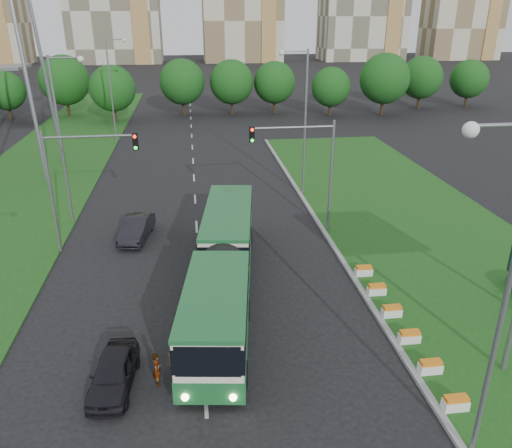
{
  "coord_description": "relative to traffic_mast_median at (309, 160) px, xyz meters",
  "views": [
    {
      "loc": [
        -3.04,
        -22.1,
        14.49
      ],
      "look_at": [
        0.62,
        5.82,
        2.6
      ],
      "focal_mm": 35.0,
      "sensor_mm": 36.0,
      "label": 1
    }
  ],
  "objects": [
    {
      "name": "ground",
      "position": [
        -4.78,
        -10.0,
        -5.35
      ],
      "size": [
        360.0,
        360.0,
        0.0
      ],
      "primitive_type": "plane",
      "color": "black",
      "rests_on": "ground"
    },
    {
      "name": "tree_line",
      "position": [
        5.22,
        45.0,
        -0.85
      ],
      "size": [
        120.0,
        8.0,
        9.0
      ],
      "primitive_type": null,
      "color": "#164B14",
      "rests_on": "ground"
    },
    {
      "name": "car_left_near",
      "position": [
        -11.54,
        -14.74,
        -4.64
      ],
      "size": [
        2.03,
        4.28,
        1.41
      ],
      "primitive_type": "imported",
      "rotation": [
        0.0,
        0.0,
        -0.09
      ],
      "color": "black",
      "rests_on": "ground"
    },
    {
      "name": "median_kerb",
      "position": [
        1.27,
        -2.0,
        -5.26
      ],
      "size": [
        0.3,
        60.0,
        0.18
      ],
      "primitive_type": "cube",
      "color": "gray",
      "rests_on": "ground"
    },
    {
      "name": "shopping_trolley",
      "position": [
        -9.12,
        -13.62,
        -5.05
      ],
      "size": [
        0.35,
        0.37,
        0.6
      ],
      "rotation": [
        0.0,
        0.0,
        -0.02
      ],
      "color": "orange",
      "rests_on": "ground"
    },
    {
      "name": "articulated_bus",
      "position": [
        -6.53,
        -7.86,
        -3.53
      ],
      "size": [
        2.82,
        18.08,
        2.98
      ],
      "rotation": [
        0.0,
        0.0,
        -0.14
      ],
      "color": "silver",
      "rests_on": "ground"
    },
    {
      "name": "car_left_far",
      "position": [
        -11.93,
        0.47,
        -4.59
      ],
      "size": [
        2.39,
        4.85,
        1.53
      ],
      "primitive_type": "imported",
      "rotation": [
        0.0,
        0.0,
        -0.17
      ],
      "color": "black",
      "rests_on": "ground"
    },
    {
      "name": "pedestrian",
      "position": [
        -9.74,
        -14.83,
        -4.58
      ],
      "size": [
        0.47,
        0.62,
        1.54
      ],
      "primitive_type": "imported",
      "rotation": [
        0.0,
        0.0,
        1.76
      ],
      "color": "gray",
      "rests_on": "ground"
    },
    {
      "name": "traffic_mast_median",
      "position": [
        0.0,
        0.0,
        0.0
      ],
      "size": [
        5.76,
        0.32,
        8.0
      ],
      "color": "gray",
      "rests_on": "ground"
    },
    {
      "name": "flower_planters",
      "position": [
        1.92,
        -12.5,
        -4.9
      ],
      "size": [
        1.1,
        11.5,
        0.6
      ],
      "primitive_type": null,
      "color": "white",
      "rests_on": "grass_median"
    },
    {
      "name": "grass_median",
      "position": [
        8.22,
        -2.0,
        -5.27
      ],
      "size": [
        14.0,
        60.0,
        0.15
      ],
      "primitive_type": "cube",
      "color": "#194B15",
      "rests_on": "ground"
    },
    {
      "name": "traffic_mast_left",
      "position": [
        -15.16,
        -1.0,
        0.0
      ],
      "size": [
        5.76,
        0.32,
        8.0
      ],
      "color": "gray",
      "rests_on": "ground"
    },
    {
      "name": "lane_markings",
      "position": [
        -7.78,
        10.0,
        -5.35
      ],
      "size": [
        0.2,
        100.0,
        0.01
      ],
      "primitive_type": null,
      "color": "#B6B6AF",
      "rests_on": "ground"
    },
    {
      "name": "street_lamps",
      "position": [
        -7.78,
        0.0,
        0.65
      ],
      "size": [
        36.0,
        60.0,
        12.0
      ],
      "primitive_type": null,
      "color": "gray",
      "rests_on": "ground"
    },
    {
      "name": "left_verge",
      "position": [
        -22.78,
        15.0,
        -5.3
      ],
      "size": [
        12.0,
        110.0,
        0.1
      ],
      "primitive_type": "cube",
      "color": "#194B15",
      "rests_on": "ground"
    }
  ]
}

